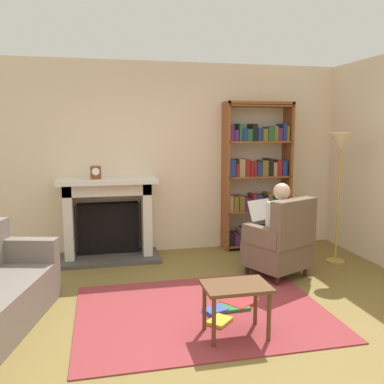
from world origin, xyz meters
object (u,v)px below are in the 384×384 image
Objects in this scene: armchair_reading at (281,243)px; bookshelf at (257,179)px; side_table at (236,293)px; seated_reader at (274,225)px; floor_lamp at (341,153)px; fireplace at (108,216)px; mantel_clock at (96,173)px.

bookshelf is at bearing -122.84° from armchair_reading.
seated_reader is at bearing 55.70° from side_table.
bookshelf is 1.25× the size of floor_lamp.
bookshelf reaches higher than fireplace.
fireplace is 2.42× the size of side_table.
mantel_clock is at bearing 165.89° from floor_lamp.
armchair_reading is 0.85× the size of seated_reader.
armchair_reading is at bearing 90.00° from seated_reader.
armchair_reading is 0.23m from seated_reader.
floor_lamp is at bearing -16.57° from fireplace.
mantel_clock reaches higher than fireplace.
fireplace is 2.25m from seated_reader.
fireplace is 3.20m from floor_lamp.
bookshelf is 1.26m from seated_reader.
mantel_clock is 2.40m from seated_reader.
bookshelf reaches higher than seated_reader.
bookshelf is at bearing 65.53° from side_table.
floor_lamp is (0.79, -0.91, 0.42)m from bookshelf.
floor_lamp is (1.95, 1.64, 1.07)m from side_table.
floor_lamp is (3.09, -0.78, 0.26)m from mantel_clock.
seated_reader is at bearing -26.31° from mantel_clock.
mantel_clock is 2.79m from side_table.
bookshelf is 3.85× the size of side_table.
armchair_reading reaches higher than side_table.
mantel_clock reaches higher than seated_reader.
mantel_clock is 2.54m from armchair_reading.
fireplace is 1.19× the size of seated_reader.
mantel_clock is at bearing -176.64° from bookshelf.
bookshelf is at bearing -125.91° from seated_reader.
seated_reader is at bearing -30.23° from fireplace.
fireplace is 2.71m from side_table.
seated_reader is at bearing -165.74° from floor_lamp.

